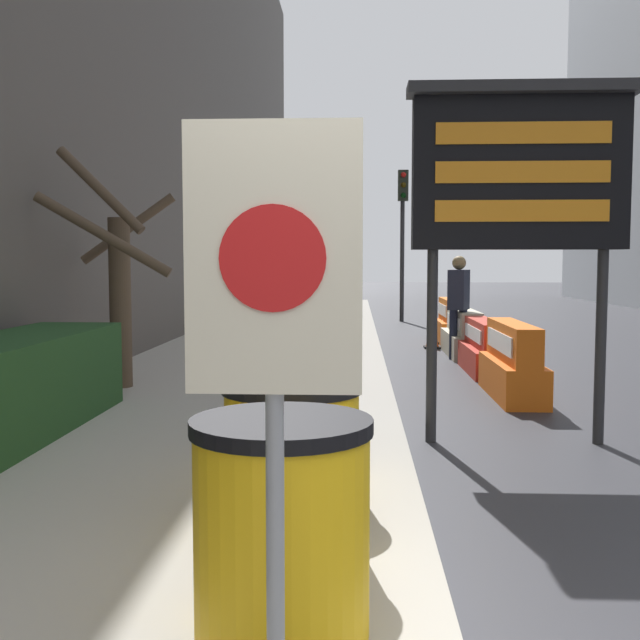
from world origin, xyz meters
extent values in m
cylinder|color=#4C3D2D|center=(-3.32, 6.58, 1.19)|extent=(0.26, 0.26, 2.07)
cylinder|color=#4C3D2D|center=(-3.27, 5.86, 1.99)|extent=(1.51, 0.26, 0.96)
cylinder|color=#4C3D2D|center=(-3.38, 7.16, 2.11)|extent=(1.22, 0.26, 0.93)
cylinder|color=#4C3D2D|center=(-3.37, 6.10, 2.50)|extent=(1.05, 0.22, 1.02)
cylinder|color=yellow|center=(-0.74, 0.57, 0.57)|extent=(0.72, 0.72, 0.84)
cylinder|color=black|center=(-0.74, 0.57, 1.03)|extent=(0.75, 0.75, 0.06)
cylinder|color=yellow|center=(-0.78, 1.52, 0.57)|extent=(0.72, 0.72, 0.84)
cylinder|color=black|center=(-0.78, 1.52, 1.03)|extent=(0.75, 0.75, 0.06)
cylinder|color=yellow|center=(-0.78, 2.48, 0.57)|extent=(0.72, 0.72, 0.84)
cylinder|color=black|center=(-0.78, 2.48, 1.03)|extent=(0.75, 0.75, 0.06)
cylinder|color=gray|center=(-0.70, -0.06, 0.93)|extent=(0.06, 0.06, 1.54)
cube|color=beige|center=(-0.70, -0.08, 1.70)|extent=(0.55, 0.04, 0.85)
cylinder|color=red|center=(-0.70, -0.10, 1.70)|extent=(0.33, 0.01, 0.33)
cylinder|color=#28282B|center=(0.26, 4.56, 0.90)|extent=(0.10, 0.10, 1.80)
cylinder|color=#28282B|center=(1.81, 4.56, 0.90)|extent=(0.10, 0.10, 1.80)
cube|color=black|center=(1.04, 4.56, 2.49)|extent=(1.93, 0.24, 1.38)
cube|color=#28282B|center=(1.04, 4.49, 3.23)|extent=(2.05, 0.34, 0.10)
cube|color=orange|center=(1.04, 4.43, 2.83)|extent=(1.55, 0.02, 0.19)
cube|color=orange|center=(1.04, 4.43, 2.49)|extent=(1.55, 0.02, 0.19)
cube|color=orange|center=(1.04, 4.43, 2.14)|extent=(1.55, 0.02, 0.19)
cube|color=orange|center=(1.50, 6.95, 0.23)|extent=(0.53, 1.90, 0.47)
cube|color=orange|center=(1.50, 6.95, 0.70)|extent=(0.32, 1.90, 0.47)
cube|color=white|center=(1.34, 6.95, 0.70)|extent=(0.02, 1.52, 0.23)
cube|color=red|center=(1.50, 9.04, 0.20)|extent=(0.54, 1.89, 0.40)
cube|color=red|center=(1.50, 9.04, 0.60)|extent=(0.32, 1.89, 0.40)
cube|color=white|center=(1.33, 9.04, 0.60)|extent=(0.02, 1.51, 0.20)
cube|color=beige|center=(1.50, 11.18, 0.21)|extent=(0.61, 2.05, 0.41)
cube|color=beige|center=(1.50, 11.18, 0.62)|extent=(0.37, 2.05, 0.41)
cube|color=white|center=(1.31, 11.18, 0.62)|extent=(0.02, 1.64, 0.21)
cube|color=orange|center=(1.50, 13.22, 0.23)|extent=(0.51, 1.65, 0.46)
cube|color=orange|center=(1.50, 13.22, 0.69)|extent=(0.30, 1.65, 0.46)
cube|color=white|center=(1.34, 13.22, 0.69)|extent=(0.02, 1.32, 0.23)
cube|color=black|center=(1.44, 13.16, 0.02)|extent=(0.43, 0.43, 0.04)
cone|color=#EA560F|center=(1.44, 13.16, 0.41)|extent=(0.35, 0.35, 0.74)
cylinder|color=white|center=(1.44, 13.16, 0.45)|extent=(0.20, 0.20, 0.10)
cube|color=black|center=(1.04, 12.24, 0.02)|extent=(0.32, 0.32, 0.04)
cone|color=#EA560F|center=(1.04, 12.24, 0.30)|extent=(0.25, 0.25, 0.53)
cylinder|color=white|center=(1.04, 12.24, 0.33)|extent=(0.15, 0.15, 0.07)
cube|color=black|center=(2.20, 9.07, 0.02)|extent=(0.34, 0.34, 0.04)
cone|color=#EA560F|center=(2.20, 9.07, 0.32)|extent=(0.27, 0.27, 0.57)
cylinder|color=white|center=(2.20, 9.07, 0.35)|extent=(0.16, 0.16, 0.08)
cylinder|color=#2D2D30|center=(0.84, 18.87, 2.11)|extent=(0.12, 0.12, 4.23)
cube|color=#23281E|center=(0.84, 18.71, 3.81)|extent=(0.28, 0.28, 0.84)
sphere|color=red|center=(0.84, 18.56, 4.09)|extent=(0.15, 0.15, 0.15)
sphere|color=#392C06|center=(0.84, 18.56, 3.81)|extent=(0.15, 0.15, 0.15)
sphere|color=black|center=(0.84, 18.56, 3.53)|extent=(0.15, 0.15, 0.15)
cylinder|color=#23283D|center=(1.24, 10.58, 0.43)|extent=(0.14, 0.14, 0.87)
cylinder|color=#23283D|center=(1.40, 10.58, 0.43)|extent=(0.14, 0.14, 0.87)
cube|color=#232838|center=(1.32, 10.58, 1.21)|extent=(0.43, 0.54, 0.69)
sphere|color=olive|center=(1.32, 10.58, 1.67)|extent=(0.24, 0.24, 0.24)
camera|label=1|loc=(-0.44, -2.40, 1.69)|focal=42.00mm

